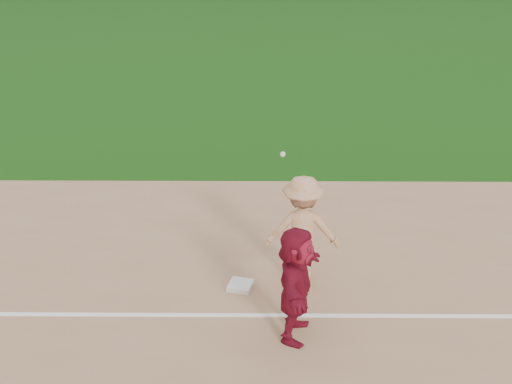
{
  "coord_description": "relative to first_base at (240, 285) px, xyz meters",
  "views": [
    {
      "loc": [
        0.08,
        -9.91,
        6.46
      ],
      "look_at": [
        0.0,
        1.5,
        1.3
      ],
      "focal_mm": 45.0,
      "sensor_mm": 36.0,
      "label": 1
    }
  ],
  "objects": [
    {
      "name": "base_runner",
      "position": [
        0.92,
        -1.39,
        0.93
      ],
      "size": [
        0.92,
        1.88,
        1.95
      ],
      "primitive_type": "imported",
      "rotation": [
        0.0,
        0.0,
        1.37
      ],
      "color": "maroon",
      "rests_on": "infield_dirt"
    },
    {
      "name": "first_base",
      "position": [
        0.0,
        0.0,
        0.0
      ],
      "size": [
        0.5,
        0.5,
        0.09
      ],
      "primitive_type": "cube",
      "rotation": [
        0.0,
        0.0,
        -0.25
      ],
      "color": "white",
      "rests_on": "infield_dirt"
    },
    {
      "name": "first_base_play",
      "position": [
        1.13,
        0.31,
        0.99
      ],
      "size": [
        1.36,
        0.81,
        2.56
      ],
      "color": "#A8A8AB",
      "rests_on": "infield_dirt"
    },
    {
      "name": "ground",
      "position": [
        0.28,
        -0.07,
        -0.07
      ],
      "size": [
        160.0,
        160.0,
        0.0
      ],
      "primitive_type": "plane",
      "color": "#15440D",
      "rests_on": "ground"
    },
    {
      "name": "foul_line",
      "position": [
        0.28,
        -0.87,
        -0.04
      ],
      "size": [
        60.0,
        0.1,
        0.01
      ],
      "primitive_type": "cube",
      "color": "white",
      "rests_on": "infield_dirt"
    }
  ]
}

